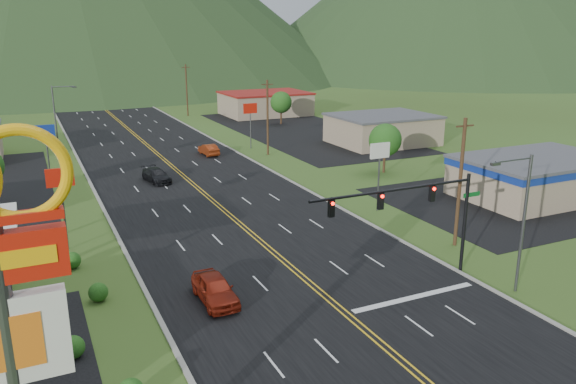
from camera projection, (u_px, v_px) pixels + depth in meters
name	position (u px, v px, depth m)	size (l,w,h in m)	color
pylon_sign	(1.00, 297.00, 14.97)	(4.32, 0.60, 14.00)	#59595E
traffic_signal	(419.00, 205.00, 36.13)	(13.10, 0.43, 7.00)	black
streetlight_east	(521.00, 215.00, 34.63)	(3.28, 0.25, 9.00)	#59595E
streetlight_west	(57.00, 114.00, 77.39)	(3.28, 0.25, 9.00)	#59595E
building_east_near	(537.00, 175.00, 56.19)	(15.40, 10.40, 4.10)	tan
building_east_mid	(382.00, 129.00, 83.11)	(14.40, 11.40, 4.30)	tan
building_east_far	(265.00, 103.00, 111.86)	(16.40, 12.40, 4.50)	tan
pole_sign_west_a	(61.00, 186.00, 41.71)	(2.00, 0.18, 6.40)	#59595E
pole_sign_west_b	(46.00, 137.00, 60.83)	(2.00, 0.18, 6.40)	#59595E
pole_sign_east_a	(380.00, 158.00, 51.05)	(2.00, 0.18, 6.40)	#59595E
pole_sign_east_b	(250.00, 113.00, 78.86)	(2.00, 0.18, 6.40)	#59595E
tree_east_a	(385.00, 140.00, 65.50)	(3.84, 3.84, 5.82)	#382314
tree_east_b	(281.00, 102.00, 100.16)	(3.84, 3.84, 5.82)	#382314
utility_pole_a	(460.00, 182.00, 42.55)	(1.60, 0.28, 10.00)	#382314
utility_pole_b	(268.00, 117.00, 74.70)	(1.60, 0.28, 10.00)	#382314
utility_pole_c	(187.00, 90.00, 109.47)	(1.60, 0.28, 10.00)	#382314
utility_pole_d	(145.00, 76.00, 144.23)	(1.60, 0.28, 10.00)	#382314
car_red_near	(215.00, 289.00, 34.51)	(1.97, 4.90, 1.67)	maroon
car_dark_mid	(156.00, 176.00, 62.13)	(2.02, 4.96, 1.44)	black
car_red_far	(209.00, 150.00, 75.66)	(1.56, 4.47, 1.47)	maroon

